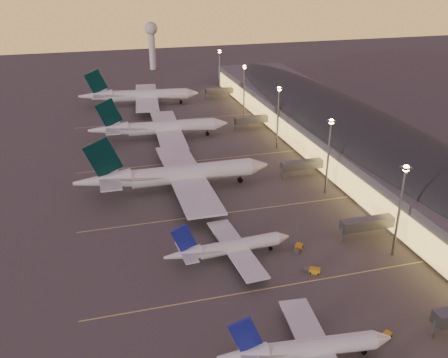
% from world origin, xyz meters
% --- Properties ---
extents(ground, '(700.00, 700.00, 0.00)m').
position_xyz_m(ground, '(0.00, 0.00, 0.00)').
color(ground, '#42403E').
extents(airliner_narrow_south, '(35.21, 31.60, 12.57)m').
position_xyz_m(airliner_narrow_south, '(-2.24, -29.19, 3.25)').
color(airliner_narrow_south, silver).
rests_on(airliner_narrow_south, ground).
extents(airliner_narrow_north, '(34.74, 31.08, 12.41)m').
position_xyz_m(airliner_narrow_north, '(-6.41, 10.32, 3.21)').
color(airliner_narrow_north, silver).
rests_on(airliner_narrow_north, ground).
extents(airliner_wide_near, '(66.15, 59.95, 21.25)m').
position_xyz_m(airliner_wide_near, '(-11.96, 55.90, 5.47)').
color(airliner_wide_near, silver).
rests_on(airliner_wide_near, ground).
extents(airliner_wide_mid, '(60.42, 55.09, 19.34)m').
position_xyz_m(airliner_wide_mid, '(-8.76, 109.71, 4.98)').
color(airliner_wide_mid, silver).
rests_on(airliner_wide_mid, ground).
extents(airliner_wide_far, '(63.31, 58.04, 20.25)m').
position_xyz_m(airliner_wide_far, '(-10.57, 166.89, 5.21)').
color(airliner_wide_far, silver).
rests_on(airliner_wide_far, ground).
extents(terminal_building, '(56.35, 255.00, 17.46)m').
position_xyz_m(terminal_building, '(61.84, 72.47, 8.78)').
color(terminal_building, '#525257').
rests_on(terminal_building, ground).
extents(light_masts, '(2.20, 217.20, 25.90)m').
position_xyz_m(light_masts, '(36.00, 65.00, 17.55)').
color(light_masts, slate).
rests_on(light_masts, ground).
extents(radar_tower, '(9.00, 9.00, 32.50)m').
position_xyz_m(radar_tower, '(10.00, 260.00, 21.87)').
color(radar_tower, silver).
rests_on(radar_tower, ground).
extents(lane_markings, '(90.00, 180.36, 0.00)m').
position_xyz_m(lane_markings, '(0.00, 40.00, 0.01)').
color(lane_markings, '#D8C659').
rests_on(lane_markings, ground).
extents(baggage_tug_b, '(3.60, 2.64, 1.00)m').
position_xyz_m(baggage_tug_b, '(16.44, -27.58, 0.46)').
color(baggage_tug_b, orange).
rests_on(baggage_tug_b, ground).
extents(baggage_tug_c, '(4.33, 3.44, 1.22)m').
position_xyz_m(baggage_tug_c, '(12.04, -1.67, 0.56)').
color(baggage_tug_c, orange).
rests_on(baggage_tug_c, ground).
extents(baggage_tug_d, '(3.83, 4.38, 1.26)m').
position_xyz_m(baggage_tug_d, '(12.77, 9.06, 0.58)').
color(baggage_tug_d, orange).
rests_on(baggage_tug_d, ground).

